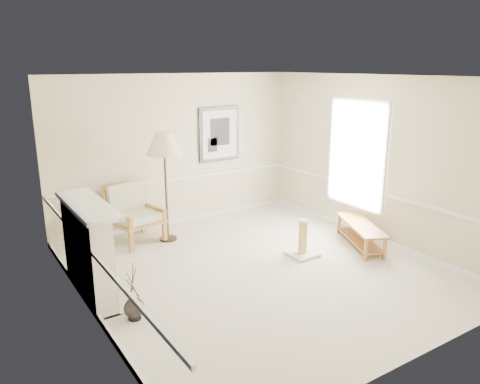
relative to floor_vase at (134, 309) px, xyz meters
The scene contains 8 objects.
ground 2.12m from the floor_vase, ahead, with size 5.50×5.50×0.00m, color silver.
room 2.85m from the floor_vase, 10.25° to the left, with size 5.04×5.54×2.92m.
fireplace 1.08m from the floor_vase, 105.46° to the left, with size 0.64×1.64×1.31m.
floor_vase is the anchor object (origin of this frame).
armchair 2.80m from the floor_vase, 69.49° to the left, with size 0.93×0.98×1.03m.
floor_lamp 3.14m from the floor_vase, 56.81° to the left, with size 0.79×0.79×1.95m.
bench 4.20m from the floor_vase, ahead, with size 0.96×1.43×0.40m.
scratching_post 3.06m from the floor_vase, ahead, with size 0.45×0.45×0.63m.
Camera 1 is at (-3.81, -5.40, 3.06)m, focal length 35.00 mm.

